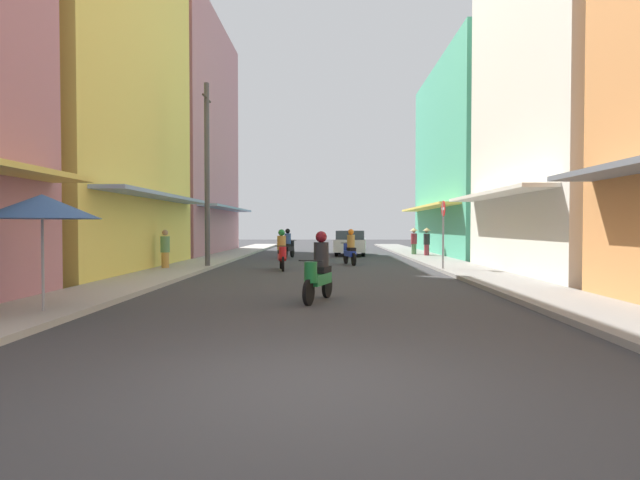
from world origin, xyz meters
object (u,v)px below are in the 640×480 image
(parked_car, at_px, (351,243))
(street_sign_no_entry, at_px, (443,226))
(pedestrian_foreground, at_px, (427,241))
(pedestrian_crossing, at_px, (414,240))
(utility_pole, at_px, (207,174))
(motorbike_black, at_px, (289,245))
(vendor_umbrella, at_px, (42,207))
(motorbike_red, at_px, (282,252))
(motorbike_blue, at_px, (350,249))
(pedestrian_far, at_px, (165,250))
(motorbike_green, at_px, (319,270))

(parked_car, distance_m, street_sign_no_entry, 11.23)
(pedestrian_foreground, bearing_deg, street_sign_no_entry, -97.00)
(pedestrian_foreground, height_order, pedestrian_crossing, pedestrian_foreground)
(pedestrian_foreground, distance_m, utility_pole, 12.96)
(pedestrian_crossing, xyz_separation_m, street_sign_no_entry, (-0.55, -9.75, 0.80))
(motorbike_black, xyz_separation_m, vendor_umbrella, (-3.14, -17.72, 1.35))
(motorbike_red, height_order, motorbike_black, same)
(street_sign_no_entry, bearing_deg, motorbike_red, 173.89)
(motorbike_black, xyz_separation_m, parked_car, (3.43, 2.73, 0.04))
(motorbike_blue, distance_m, motorbike_red, 3.86)
(motorbike_black, xyz_separation_m, pedestrian_far, (-4.07, -7.89, 0.07))
(motorbike_green, distance_m, pedestrian_crossing, 18.02)
(motorbike_black, distance_m, utility_pole, 7.98)
(parked_car, bearing_deg, pedestrian_foreground, -27.23)
(vendor_umbrella, bearing_deg, utility_pole, 87.70)
(parked_car, height_order, utility_pole, utility_pole)
(motorbike_black, height_order, parked_car, motorbike_black)
(parked_car, distance_m, pedestrian_far, 13.00)
(motorbike_red, bearing_deg, vendor_umbrella, -108.56)
(parked_car, distance_m, utility_pole, 11.78)
(parked_car, bearing_deg, street_sign_no_entry, -74.53)
(motorbike_blue, height_order, street_sign_no_entry, street_sign_no_entry)
(motorbike_green, bearing_deg, pedestrian_foreground, 71.14)
(vendor_umbrella, bearing_deg, motorbike_red, 71.44)
(motorbike_blue, bearing_deg, parked_car, 87.29)
(motorbike_blue, distance_m, parked_car, 7.43)
(motorbike_red, distance_m, street_sign_no_entry, 6.20)
(motorbike_blue, relative_size, motorbike_red, 0.99)
(parked_car, bearing_deg, pedestrian_far, -125.21)
(motorbike_blue, distance_m, pedestrian_foreground, 6.92)
(vendor_umbrella, relative_size, street_sign_no_entry, 0.86)
(motorbike_green, distance_m, motorbike_red, 8.36)
(street_sign_no_entry, bearing_deg, vendor_umbrella, -134.66)
(parked_car, relative_size, street_sign_no_entry, 1.60)
(pedestrian_far, relative_size, street_sign_no_entry, 0.59)
(parked_car, bearing_deg, motorbike_red, -107.01)
(motorbike_green, relative_size, pedestrian_far, 1.12)
(motorbike_red, xyz_separation_m, motorbike_black, (-0.33, 7.41, 0.00))
(pedestrian_crossing, bearing_deg, motorbike_blue, -121.35)
(motorbike_green, xyz_separation_m, pedestrian_far, (-5.99, 7.72, 0.07))
(motorbike_blue, distance_m, pedestrian_crossing, 7.48)
(street_sign_no_entry, bearing_deg, utility_pole, 172.52)
(motorbike_blue, height_order, utility_pole, utility_pole)
(motorbike_blue, xyz_separation_m, street_sign_no_entry, (3.34, -3.37, 1.01))
(pedestrian_far, height_order, pedestrian_foreground, pedestrian_foreground)
(motorbike_green, bearing_deg, pedestrian_crossing, 73.77)
(motorbike_black, bearing_deg, motorbike_red, -87.48)
(motorbike_red, bearing_deg, pedestrian_crossing, 53.89)
(motorbike_red, distance_m, vendor_umbrella, 10.96)
(parked_car, relative_size, pedestrian_far, 2.71)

